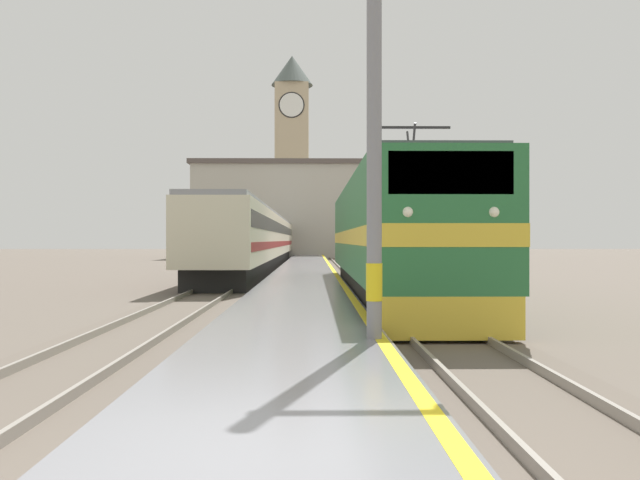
# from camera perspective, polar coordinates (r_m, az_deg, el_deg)

# --- Properties ---
(ground_plane) EXTENTS (200.00, 200.00, 0.00)m
(ground_plane) POSITION_cam_1_polar(r_m,az_deg,el_deg) (34.81, -1.29, -3.20)
(ground_plane) COLOR #60564C
(platform) EXTENTS (3.17, 140.00, 0.38)m
(platform) POSITION_cam_1_polar(r_m,az_deg,el_deg) (29.80, -1.38, -3.38)
(platform) COLOR slate
(platform) RESTS_ON ground
(rail_track_near) EXTENTS (2.84, 140.00, 0.16)m
(rail_track_near) POSITION_cam_1_polar(r_m,az_deg,el_deg) (29.92, 4.20, -3.67)
(rail_track_near) COLOR #60564C
(rail_track_near) RESTS_ON ground
(rail_track_far) EXTENTS (2.84, 140.00, 0.16)m
(rail_track_far) POSITION_cam_1_polar(r_m,az_deg,el_deg) (30.03, -7.64, -3.65)
(rail_track_far) COLOR #60564C
(rail_track_far) RESTS_ON ground
(locomotive_train) EXTENTS (2.92, 18.68, 4.89)m
(locomotive_train) POSITION_cam_1_polar(r_m,az_deg,el_deg) (20.85, 6.33, 0.15)
(locomotive_train) COLOR black
(locomotive_train) RESTS_ON ground
(passenger_train) EXTENTS (2.92, 43.82, 3.72)m
(passenger_train) POSITION_cam_1_polar(r_m,az_deg,el_deg) (43.67, -5.46, 0.09)
(passenger_train) COLOR black
(passenger_train) RESTS_ON ground
(catenary_mast) EXTENTS (1.87, 0.26, 8.03)m
(catenary_mast) POSITION_cam_1_polar(r_m,az_deg,el_deg) (10.25, 5.28, 13.53)
(catenary_mast) COLOR gray
(catenary_mast) RESTS_ON platform
(clock_tower) EXTENTS (5.47, 5.47, 26.39)m
(clock_tower) POSITION_cam_1_polar(r_m,az_deg,el_deg) (83.49, -2.57, 8.36)
(clock_tower) COLOR tan
(clock_tower) RESTS_ON ground
(station_building) EXTENTS (25.03, 9.55, 10.48)m
(station_building) POSITION_cam_1_polar(r_m,az_deg,el_deg) (69.78, -1.18, 2.72)
(station_building) COLOR #B7B2A3
(station_building) RESTS_ON ground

